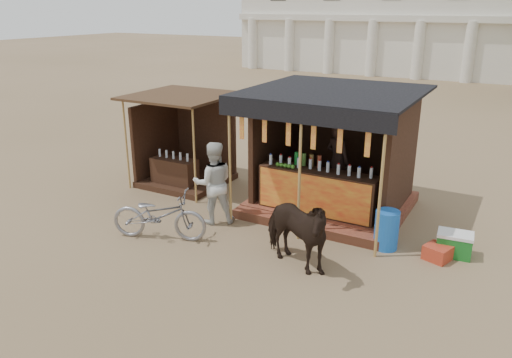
{
  "coord_description": "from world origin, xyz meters",
  "views": [
    {
      "loc": [
        4.71,
        -6.91,
        4.5
      ],
      "look_at": [
        0.0,
        1.6,
        1.1
      ],
      "focal_mm": 35.0,
      "sensor_mm": 36.0,
      "label": 1
    }
  ],
  "objects": [
    {
      "name": "ground",
      "position": [
        0.0,
        0.0,
        0.0
      ],
      "size": [
        120.0,
        120.0,
        0.0
      ],
      "primitive_type": "plane",
      "color": "#846B4C",
      "rests_on": "ground"
    },
    {
      "name": "main_stall",
      "position": [
        1.0,
        3.36,
        1.03
      ],
      "size": [
        3.6,
        3.61,
        2.78
      ],
      "color": "brown",
      "rests_on": "ground"
    },
    {
      "name": "secondary_stall",
      "position": [
        -3.17,
        3.24,
        0.85
      ],
      "size": [
        2.4,
        2.4,
        2.38
      ],
      "color": "#392014",
      "rests_on": "ground"
    },
    {
      "name": "cow",
      "position": [
        1.42,
        0.44,
        0.71
      ],
      "size": [
        1.84,
        1.29,
        1.42
      ],
      "primitive_type": "imported",
      "rotation": [
        0.0,
        0.0,
        1.22
      ],
      "color": "black",
      "rests_on": "ground"
    },
    {
      "name": "motorbike",
      "position": [
        -1.45,
        0.2,
        0.51
      ],
      "size": [
        2.06,
        1.29,
        1.02
      ],
      "primitive_type": "imported",
      "rotation": [
        0.0,
        0.0,
        1.91
      ],
      "color": "gray",
      "rests_on": "ground"
    },
    {
      "name": "bystander",
      "position": [
        -0.94,
        1.42,
        0.9
      ],
      "size": [
        1.11,
        1.08,
        1.81
      ],
      "primitive_type": "imported",
      "rotation": [
        0.0,
        0.0,
        3.82
      ],
      "color": "silver",
      "rests_on": "ground"
    },
    {
      "name": "blue_barrel",
      "position": [
        2.67,
        2.0,
        0.39
      ],
      "size": [
        0.49,
        0.49,
        0.78
      ],
      "primitive_type": "cylinder",
      "rotation": [
        0.0,
        0.0,
        0.06
      ],
      "color": "blue",
      "rests_on": "ground"
    },
    {
      "name": "red_crate",
      "position": [
        3.65,
        2.0,
        0.14
      ],
      "size": [
        0.54,
        0.53,
        0.28
      ],
      "primitive_type": "cube",
      "rotation": [
        0.0,
        0.0,
        -0.33
      ],
      "color": "#AC321C",
      "rests_on": "ground"
    },
    {
      "name": "cooler",
      "position": [
        3.88,
        2.33,
        0.23
      ],
      "size": [
        0.68,
        0.5,
        0.46
      ],
      "color": "#186E22",
      "rests_on": "ground"
    },
    {
      "name": "background_building",
      "position": [
        -2.0,
        29.94,
        3.98
      ],
      "size": [
        26.0,
        7.45,
        8.18
      ],
      "color": "silver",
      "rests_on": "ground"
    }
  ]
}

